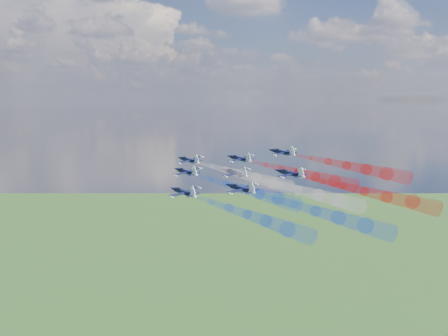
{
  "coord_description": "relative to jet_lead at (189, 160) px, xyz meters",
  "views": [
    {
      "loc": [
        -33.04,
        -139.13,
        181.36
      ],
      "look_at": [
        -12.56,
        22.04,
        159.7
      ],
      "focal_mm": 40.92,
      "sensor_mm": 36.0,
      "label": 1
    }
  ],
  "objects": [
    {
      "name": "trail_inner_right",
      "position": [
        31.67,
        -26.72,
        -1.08
      ],
      "size": [
        26.77,
        37.26,
        7.86
      ],
      "primitive_type": null,
      "rotation": [
        0.07,
        -0.16,
        0.58
      ],
      "color": "red"
    },
    {
      "name": "trail_rear_right",
      "position": [
        43.8,
        -48.5,
        -3.3
      ],
      "size": [
        26.77,
        37.26,
        7.86
      ],
      "primitive_type": null,
      "rotation": [
        0.07,
        -0.16,
        0.58
      ],
      "color": "red"
    },
    {
      "name": "trail_outer_right",
      "position": [
        45.93,
        -29.49,
        1.21
      ],
      "size": [
        26.77,
        37.26,
        7.86
      ],
      "primitive_type": null,
      "rotation": [
        0.07,
        -0.16,
        0.58
      ],
      "color": "red"
    },
    {
      "name": "jet_outer_left",
      "position": [
        -3.5,
        -32.83,
        -5.34
      ],
      "size": [
        15.72,
        16.48,
        5.87
      ],
      "primitive_type": null,
      "rotation": [
        0.07,
        -0.16,
        0.58
      ],
      "color": "black"
    },
    {
      "name": "jet_outer_right",
      "position": [
        31.4,
        -7.66,
        3.14
      ],
      "size": [
        15.72,
        16.48,
        5.87
      ],
      "primitive_type": null,
      "rotation": [
        0.07,
        -0.16,
        0.58
      ],
      "color": "black"
    },
    {
      "name": "trail_inner_left",
      "position": [
        12.73,
        -37.03,
        -3.9
      ],
      "size": [
        26.77,
        37.26,
        7.86
      ],
      "primitive_type": null,
      "rotation": [
        0.07,
        -0.16,
        0.58
      ],
      "color": "blue"
    },
    {
      "name": "jet_inner_left",
      "position": [
        -1.8,
        -15.2,
        -1.97
      ],
      "size": [
        15.72,
        16.48,
        5.87
      ],
      "primitive_type": null,
      "rotation": [
        0.07,
        -0.16,
        0.58
      ],
      "color": "black"
    },
    {
      "name": "jet_rear_left",
      "position": [
        12.14,
        -38.74,
        -3.63
      ],
      "size": [
        15.72,
        16.48,
        5.87
      ],
      "primitive_type": null,
      "rotation": [
        0.07,
        -0.16,
        0.58
      ],
      "color": "black"
    },
    {
      "name": "trail_outer_left",
      "position": [
        11.03,
        -54.66,
        -7.27
      ],
      "size": [
        26.77,
        37.26,
        7.86
      ],
      "primitive_type": null,
      "rotation": [
        0.07,
        -0.16,
        0.58
      ],
      "color": "blue"
    },
    {
      "name": "jet_rear_right",
      "position": [
        29.27,
        -26.68,
        -1.38
      ],
      "size": [
        15.72,
        16.48,
        5.87
      ],
      "primitive_type": null,
      "rotation": [
        0.07,
        -0.16,
        0.58
      ],
      "color": "black"
    },
    {
      "name": "trail_center_third",
      "position": [
        27.88,
        -41.22,
        -3.86
      ],
      "size": [
        26.77,
        37.26,
        7.86
      ],
      "primitive_type": null,
      "rotation": [
        0.07,
        -0.16,
        0.58
      ],
      "color": "white"
    },
    {
      "name": "trail_lead",
      "position": [
        14.53,
        -21.83,
        -1.92
      ],
      "size": [
        26.77,
        37.26,
        7.86
      ],
      "primitive_type": null,
      "rotation": [
        0.07,
        -0.16,
        0.58
      ],
      "color": "white"
    },
    {
      "name": "jet_lead",
      "position": [
        0.0,
        0.0,
        0.0
      ],
      "size": [
        15.72,
        16.48,
        5.87
      ],
      "primitive_type": null,
      "rotation": [
        0.07,
        -0.16,
        0.58
      ],
      "color": "black"
    },
    {
      "name": "trail_rear_left",
      "position": [
        26.67,
        -60.57,
        -5.55
      ],
      "size": [
        26.77,
        37.26,
        7.86
      ],
      "primitive_type": null,
      "rotation": [
        0.07,
        -0.16,
        0.58
      ],
      "color": "blue"
    },
    {
      "name": "jet_inner_right",
      "position": [
        17.14,
        -4.89,
        0.85
      ],
      "size": [
        15.72,
        16.48,
        5.87
      ],
      "primitive_type": null,
      "rotation": [
        0.07,
        -0.16,
        0.58
      ],
      "color": "black"
    },
    {
      "name": "jet_center_third",
      "position": [
        13.34,
        -19.39,
        -1.94
      ],
      "size": [
        15.72,
        16.48,
        5.87
      ],
      "primitive_type": null,
      "rotation": [
        0.07,
        -0.16,
        0.58
      ],
      "color": "black"
    }
  ]
}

